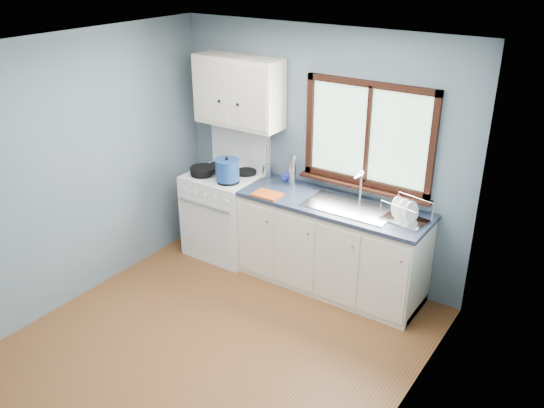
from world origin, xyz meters
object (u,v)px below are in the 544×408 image
Objects in this scene: utensil_crock at (268,171)px; dish_rack at (405,215)px; sink at (350,213)px; stockpot at (227,170)px; skillet at (203,170)px; thermos at (292,170)px; gas_range at (226,211)px; base_cabinets at (331,250)px.

utensil_crock reaches higher than dish_rack.
stockpot is at bearing -172.03° from sink.
utensil_crock is at bearing 36.29° from skillet.
utensil_crock is 1.10× the size of thermos.
thermos is (0.91, 0.32, 0.09)m from skillet.
skillet is at bearing -149.32° from utensil_crock.
stockpot is 0.66m from thermos.
utensil_crock is 1.60m from dish_rack.
gas_range is 0.74× the size of base_cabinets.
utensil_crock reaches higher than skillet.
utensil_crock is (-1.07, 0.19, 0.13)m from sink.
utensil_crock reaches higher than stockpot.
gas_range is 0.63m from stockpot.
thermos is at bearing 31.35° from stockpot.
gas_range is 2.07m from dish_rack.
skillet is at bearing -174.44° from sink.
skillet is 0.35m from stockpot.
gas_range reaches higher than dish_rack.
thermos is 0.75× the size of dish_rack.
thermos reaches higher than skillet.
gas_range is 1.31m from base_cabinets.
gas_range reaches higher than thermos.
base_cabinets is 1.08m from utensil_crock.
utensil_crock is at bearing 175.44° from thermos.
gas_range is at bearing -167.24° from dish_rack.
skillet is (-1.47, -0.16, 0.58)m from base_cabinets.
thermos reaches higher than sink.
dish_rack reaches higher than skillet.
base_cabinets is at bearing -15.85° from thermos.
dish_rack is at bearing -6.33° from thermos.
thermos reaches higher than stockpot.
dish_rack is (2.01, 0.04, 0.48)m from gas_range.
base_cabinets is at bearing -11.86° from utensil_crock.
stockpot is 1.85m from dish_rack.
thermos is 1.29m from dish_rack.
dish_rack is (2.18, 0.18, -0.02)m from skillet.
sink is 2.62× the size of thermos.
sink is at bearing -166.20° from dish_rack.
sink reaches higher than stockpot.
skillet is (-1.65, -0.16, 0.13)m from sink.
base_cabinets is at bearing 9.23° from stockpot.
base_cabinets is 5.77× the size of thermos.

